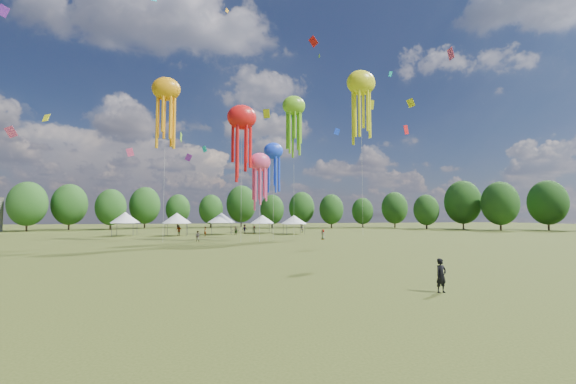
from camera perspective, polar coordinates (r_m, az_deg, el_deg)
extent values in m
plane|color=#384416|center=(19.23, 1.76, -15.13)|extent=(300.00, 300.00, 0.00)
imported|color=black|center=(19.89, 22.97, -12.01)|extent=(0.67, 0.51, 1.67)
imported|color=gray|center=(54.67, -14.06, -6.76)|extent=(0.90, 0.80, 1.53)
imported|color=gray|center=(76.47, -5.32, -5.93)|extent=(0.75, 0.89, 1.54)
imported|color=gray|center=(79.29, 2.17, -5.78)|extent=(0.76, 0.93, 1.75)
imported|color=gray|center=(76.51, -6.83, -5.80)|extent=(1.36, 1.04, 1.86)
imported|color=gray|center=(70.45, -16.81, -5.83)|extent=(1.20, 0.69, 1.93)
imported|color=gray|center=(70.69, -8.21, -6.05)|extent=(1.59, 1.06, 1.64)
imported|color=gray|center=(67.39, -12.93, -6.08)|extent=(0.45, 0.65, 1.73)
imported|color=gray|center=(57.65, 5.52, -6.66)|extent=(0.80, 0.92, 1.58)
cylinder|color=#47474C|center=(71.89, -26.00, -5.41)|extent=(0.08, 0.08, 2.32)
cylinder|color=#47474C|center=(75.34, -25.34, -5.33)|extent=(0.08, 0.08, 2.32)
cylinder|color=#47474C|center=(71.11, -23.20, -5.51)|extent=(0.08, 0.08, 2.32)
cylinder|color=#47474C|center=(74.60, -22.67, -5.42)|extent=(0.08, 0.08, 2.32)
cube|color=white|center=(73.18, -24.28, -4.48)|extent=(3.96, 3.96, 0.10)
cone|color=white|center=(73.17, -24.25, -3.66)|extent=(5.14, 5.14, 1.99)
cylinder|color=#47474C|center=(68.60, -18.81, -5.72)|extent=(0.08, 0.08, 2.24)
cylinder|color=#47474C|center=(72.25, -18.45, -5.61)|extent=(0.08, 0.08, 2.24)
cylinder|color=#47474C|center=(68.26, -15.72, -5.79)|extent=(0.08, 0.08, 2.24)
cylinder|color=#47474C|center=(71.93, -15.53, -5.68)|extent=(0.08, 0.08, 2.24)
cube|color=white|center=(70.20, -17.11, -4.75)|extent=(4.08, 4.08, 0.10)
cone|color=white|center=(70.18, -17.09, -3.92)|extent=(5.31, 5.31, 1.92)
cylinder|color=#47474C|center=(71.38, -11.96, -5.75)|extent=(0.08, 0.08, 2.25)
cylinder|color=#47474C|center=(75.24, -11.96, -5.63)|extent=(0.08, 0.08, 2.25)
cylinder|color=#47474C|center=(71.48, -8.85, -5.78)|extent=(0.08, 0.08, 2.25)
cylinder|color=#47474C|center=(75.34, -9.00, -5.67)|extent=(0.08, 0.08, 2.25)
cube|color=white|center=(73.30, -10.43, -4.79)|extent=(4.26, 4.26, 0.10)
cone|color=white|center=(73.28, -10.42, -4.00)|extent=(5.54, 5.54, 1.93)
cylinder|color=#47474C|center=(74.23, -5.24, -5.82)|extent=(0.08, 0.08, 2.01)
cylinder|color=#47474C|center=(77.71, -5.54, -5.72)|extent=(0.08, 0.08, 2.01)
cylinder|color=#47474C|center=(74.72, -2.55, -5.81)|extent=(0.08, 0.08, 2.01)
cylinder|color=#47474C|center=(78.18, -2.97, -5.72)|extent=(0.08, 0.08, 2.01)
cube|color=white|center=(76.16, -4.07, -4.97)|extent=(3.91, 3.91, 0.10)
cone|color=white|center=(76.14, -4.07, -4.29)|extent=(5.08, 5.08, 1.73)
cylinder|color=#47474C|center=(70.91, -0.19, -5.94)|extent=(0.08, 0.08, 2.00)
cylinder|color=#47474C|center=(74.46, -0.76, -5.83)|extent=(0.08, 0.08, 2.00)
cylinder|color=#47474C|center=(71.73, 2.66, -5.91)|extent=(0.08, 0.08, 2.00)
cylinder|color=#47474C|center=(75.24, 1.96, -5.81)|extent=(0.08, 0.08, 2.00)
cube|color=white|center=(73.03, 0.92, -5.05)|extent=(4.03, 4.03, 0.10)
cone|color=white|center=(73.01, 0.92, -4.34)|extent=(5.23, 5.23, 1.71)
ellipsoid|color=red|center=(53.49, -7.28, 11.58)|extent=(4.20, 2.94, 3.57)
cylinder|color=beige|center=(51.87, -7.36, 2.02)|extent=(0.03, 0.03, 17.86)
ellipsoid|color=#73C620|center=(69.33, 0.92, 13.43)|extent=(4.33, 3.03, 3.68)
cylinder|color=beige|center=(66.78, 0.93, 3.46)|extent=(0.03, 0.03, 24.20)
ellipsoid|color=#1C46FE|center=(58.73, -2.31, 6.50)|extent=(3.12, 2.19, 2.65)
cylinder|color=beige|center=(57.90, -2.32, -0.42)|extent=(0.03, 0.03, 14.18)
ellipsoid|color=#FA9F0F|center=(57.06, -18.63, 15.11)|extent=(4.01, 2.80, 3.40)
cylinder|color=beige|center=(54.56, -18.87, 4.10)|extent=(0.03, 0.03, 22.00)
ellipsoid|color=#F74880|center=(53.48, -4.45, 4.73)|extent=(3.18, 2.23, 2.70)
cylinder|color=beige|center=(52.94, -4.49, -1.50)|extent=(0.03, 0.03, 11.62)
ellipsoid|color=yellow|center=(76.28, 11.41, 16.49)|extent=(5.85, 4.09, 4.97)
cylinder|color=beige|center=(72.51, 11.56, 5.28)|extent=(0.03, 0.03, 30.00)
cube|color=yellow|center=(79.98, -3.41, 12.22)|extent=(1.55, 1.28, 1.86)
cube|color=#73C620|center=(80.44, 4.93, 20.55)|extent=(0.12, 0.61, 0.76)
cube|color=#1BE6EC|center=(70.79, -13.00, 6.59)|extent=(1.06, 0.55, 1.29)
cube|color=#F74880|center=(54.50, 24.24, 19.23)|extent=(0.42, 1.15, 1.43)
cube|color=#FA9F0F|center=(85.32, -9.57, 26.33)|extent=(0.75, 0.71, 1.12)
cube|color=yellow|center=(65.08, 18.76, 13.12)|extent=(1.34, 0.98, 1.49)
cube|color=#F74880|center=(94.55, -23.59, 5.76)|extent=(1.88, 0.56, 2.22)
cube|color=purple|center=(56.21, -38.24, 21.48)|extent=(1.33, 0.52, 1.43)
cube|color=red|center=(77.38, 4.02, 22.57)|extent=(1.70, 1.29, 2.08)
cube|color=yellow|center=(84.36, 12.85, 13.26)|extent=(1.64, 0.40, 2.06)
cube|color=#1C46FE|center=(94.14, 7.71, 9.41)|extent=(1.63, 0.24, 1.90)
cube|color=#1BE6EC|center=(63.02, 15.81, 17.44)|extent=(0.66, 0.61, 0.81)
cube|color=#F74880|center=(78.73, -37.46, 7.51)|extent=(2.01, 0.85, 2.11)
cube|color=purple|center=(67.58, -15.40, 5.27)|extent=(1.40, 0.70, 1.42)
cube|color=red|center=(64.96, 18.10, 9.29)|extent=(1.35, 0.74, 1.77)
cube|color=yellow|center=(57.22, -33.78, 9.68)|extent=(0.92, 0.87, 1.12)
cube|color=#73C620|center=(77.26, -16.48, 8.29)|extent=(0.25, 1.72, 2.03)
cylinder|color=#38281C|center=(105.56, -35.88, -4.13)|extent=(0.44, 0.44, 3.36)
ellipsoid|color=#214A18|center=(105.57, -35.78, -1.51)|extent=(8.40, 8.40, 10.51)
cylinder|color=#38281C|center=(109.97, -31.23, -4.23)|extent=(0.44, 0.44, 3.41)
ellipsoid|color=#214A18|center=(109.98, -31.14, -1.68)|extent=(8.53, 8.53, 10.66)
cylinder|color=#38281C|center=(106.62, -26.18, -4.51)|extent=(0.44, 0.44, 3.07)
ellipsoid|color=#214A18|center=(106.61, -26.11, -2.15)|extent=(7.66, 7.66, 9.58)
cylinder|color=#38281C|center=(113.28, -21.65, -4.47)|extent=(0.44, 0.44, 3.43)
ellipsoid|color=#214A18|center=(113.30, -21.59, -1.97)|extent=(8.58, 8.58, 10.73)
cylinder|color=#38281C|center=(117.75, -16.98, -4.64)|extent=(0.44, 0.44, 2.95)
ellipsoid|color=#214A18|center=(117.74, -16.94, -2.58)|extent=(7.37, 7.37, 9.21)
cylinder|color=#38281C|center=(113.40, -12.06, -4.78)|extent=(0.44, 0.44, 2.89)
ellipsoid|color=#214A18|center=(113.39, -12.03, -2.68)|extent=(7.23, 7.23, 9.04)
cylinder|color=#38281C|center=(118.19, -7.38, -4.55)|extent=(0.44, 0.44, 3.84)
ellipsoid|color=#214A18|center=(118.23, -7.35, -1.88)|extent=(9.60, 9.60, 11.99)
cylinder|color=#38281C|center=(108.22, -2.52, -4.93)|extent=(0.44, 0.44, 2.84)
ellipsoid|color=#214A18|center=(108.21, -2.52, -2.76)|extent=(7.11, 7.11, 8.89)
cylinder|color=#38281C|center=(112.74, 2.17, -4.79)|extent=(0.44, 0.44, 3.16)
ellipsoid|color=#214A18|center=(112.74, 2.16, -2.48)|extent=(7.91, 7.91, 9.88)
cylinder|color=#38281C|center=(109.42, 6.86, -4.88)|extent=(0.44, 0.44, 2.88)
ellipsoid|color=#214A18|center=(109.41, 6.85, -2.71)|extent=(7.21, 7.21, 9.01)
cylinder|color=#38281C|center=(115.15, 11.67, -4.83)|extent=(0.44, 0.44, 2.63)
ellipsoid|color=#214A18|center=(115.13, 11.65, -2.95)|extent=(6.57, 6.57, 8.22)
cylinder|color=#38281C|center=(115.92, 16.46, -4.62)|extent=(0.44, 0.44, 3.13)
ellipsoid|color=#214A18|center=(115.92, 16.42, -2.40)|extent=(7.81, 7.81, 9.77)
cylinder|color=#38281C|center=(107.25, 20.98, -4.73)|extent=(0.44, 0.44, 2.72)
ellipsoid|color=#214A18|center=(107.23, 20.93, -2.64)|extent=(6.80, 6.80, 8.50)
cylinder|color=#38281C|center=(110.26, 25.87, -4.29)|extent=(0.44, 0.44, 3.81)
ellipsoid|color=#214A18|center=(110.30, 25.79, -1.44)|extent=(9.52, 9.52, 11.90)
cylinder|color=#38281C|center=(105.58, 30.47, -4.28)|extent=(0.44, 0.44, 3.51)
ellipsoid|color=#214A18|center=(105.61, 30.38, -1.54)|extent=(8.78, 8.78, 10.97)
cylinder|color=#38281C|center=(113.56, 35.79, -3.98)|extent=(0.44, 0.44, 3.64)
ellipsoid|color=#214A18|center=(113.58, 35.69, -1.34)|extent=(9.10, 9.10, 11.37)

